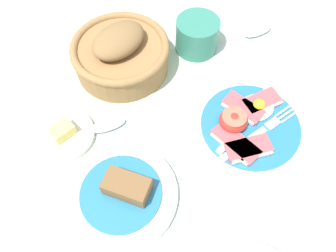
{
  "coord_description": "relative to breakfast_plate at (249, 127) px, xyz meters",
  "views": [
    {
      "loc": [
        -0.23,
        -0.18,
        0.53
      ],
      "look_at": [
        -0.07,
        0.08,
        0.02
      ],
      "focal_mm": 35.0,
      "sensor_mm": 36.0,
      "label": 1
    }
  ],
  "objects": [
    {
      "name": "ground_plane",
      "position": [
        -0.06,
        0.0,
        -0.01
      ],
      "size": [
        3.0,
        3.0,
        0.0
      ],
      "primitive_type": "plane",
      "color": "#B7CCB7"
    },
    {
      "name": "bread_plate",
      "position": [
        -0.26,
        0.01,
        0.0
      ],
      "size": [
        0.19,
        0.19,
        0.05
      ],
      "color": "silver",
      "rests_on": "ground_plane"
    },
    {
      "name": "teaspoon_by_saucer",
      "position": [
        -0.19,
        0.14,
        -0.01
      ],
      "size": [
        0.19,
        0.06,
        0.01
      ],
      "rotation": [
        0.0,
        0.0,
        2.92
      ],
      "color": "silver",
      "rests_on": "ground_plane"
    },
    {
      "name": "butter_dish",
      "position": [
        -0.3,
        0.17,
        -0.0
      ],
      "size": [
        0.11,
        0.11,
        0.03
      ],
      "color": "silver",
      "rests_on": "ground_plane"
    },
    {
      "name": "sugar_cup",
      "position": [
        0.04,
        0.23,
        0.03
      ],
      "size": [
        0.09,
        0.09,
        0.07
      ],
      "color": "#337F6B",
      "rests_on": "ground_plane"
    },
    {
      "name": "teaspoon_near_cup",
      "position": [
        -0.13,
        -0.17,
        -0.01
      ],
      "size": [
        0.11,
        0.18,
        0.01
      ],
      "rotation": [
        0.0,
        0.0,
        5.22
      ],
      "color": "silver",
      "rests_on": "ground_plane"
    },
    {
      "name": "breakfast_plate",
      "position": [
        0.0,
        0.0,
        0.0
      ],
      "size": [
        0.25,
        0.25,
        0.04
      ],
      "color": "silver",
      "rests_on": "ground_plane"
    },
    {
      "name": "bread_basket",
      "position": [
        -0.13,
        0.26,
        0.03
      ],
      "size": [
        0.2,
        0.2,
        0.1
      ],
      "color": "olive",
      "rests_on": "ground_plane"
    },
    {
      "name": "teaspoon_stray",
      "position": [
        0.15,
        0.19,
        -0.01
      ],
      "size": [
        0.19,
        0.03,
        0.01
      ],
      "rotation": [
        0.0,
        0.0,
        6.21
      ],
      "color": "silver",
      "rests_on": "ground_plane"
    }
  ]
}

